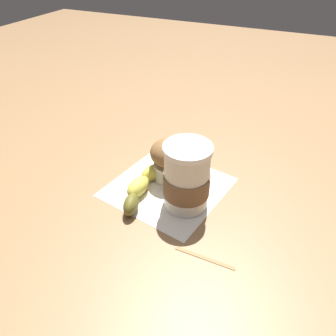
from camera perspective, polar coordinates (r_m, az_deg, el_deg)
name	(u,v)px	position (r m, az deg, el deg)	size (l,w,h in m)	color
ground_plane	(168,187)	(0.72, 0.00, -3.36)	(3.00, 3.00, 0.00)	#936D47
paper_napkin	(168,187)	(0.72, 0.00, -3.31)	(0.23, 0.23, 0.00)	white
coffee_cup	(187,178)	(0.64, 3.25, -1.81)	(0.09, 0.09, 0.14)	silver
muffin	(169,158)	(0.72, 0.17, 1.68)	(0.08, 0.08, 0.10)	white
banana	(140,187)	(0.70, -4.85, -3.35)	(0.05, 0.17, 0.04)	#D6CC4C
wooden_stirrer	(205,258)	(0.59, 6.38, -15.27)	(0.11, 0.01, 0.00)	#9E7547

